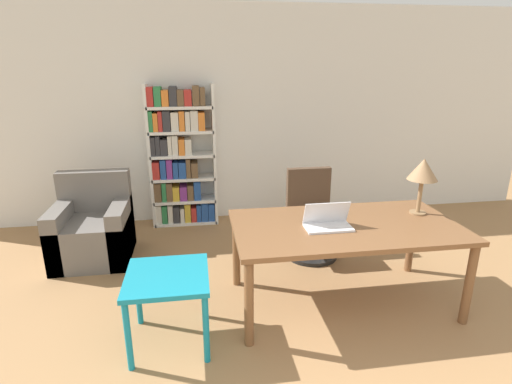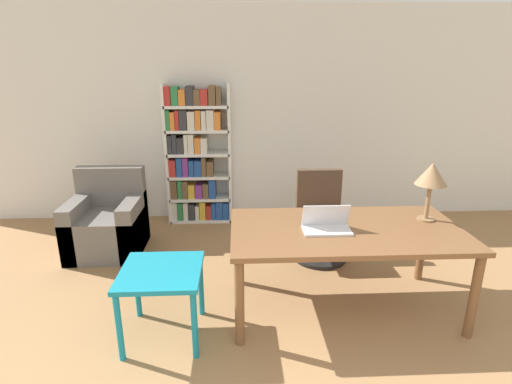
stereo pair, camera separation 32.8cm
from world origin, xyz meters
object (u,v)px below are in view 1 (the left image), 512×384
Objects in this scene: office_chair at (311,218)px; side_table_blue at (168,285)px; desk at (345,233)px; laptop at (328,222)px; table_lamp at (423,171)px; armchair at (93,231)px; bookshelf at (179,159)px.

office_chair is 1.57× the size of side_table_blue.
desk is 3.15× the size of side_table_blue.
laptop is 0.76× the size of table_lamp.
side_table_blue is (-1.43, -1.27, 0.06)m from office_chair.
laptop is at bearing -99.68° from office_chair.
side_table_blue is at bearing -168.13° from table_lamp.
armchair is (-2.30, 0.24, -0.11)m from office_chair.
side_table_blue is 2.41m from bookshelf.
side_table_blue is at bearing -168.01° from desk.
office_chair is 2.32m from armchair.
office_chair is 1.04× the size of armchair.
desk is 0.22m from laptop.
bookshelf is (-1.40, 1.11, 0.44)m from office_chair.
laptop is at bearing -30.47° from armchair.
armchair reaches higher than desk.
bookshelf is at bearing 89.14° from side_table_blue.
bookshelf reaches higher than armchair.
desk is 2.00× the size of office_chair.
armchair is at bearing 173.98° from office_chair.
armchair is at bearing 160.57° from table_lamp.
armchair is (-2.13, 1.25, -0.47)m from laptop.
bookshelf is at bearing 120.06° from laptop.
office_chair reaches higher than desk.
bookshelf reaches higher than table_lamp.
bookshelf is at bearing 141.60° from office_chair.
laptop is 0.97m from table_lamp.
bookshelf is (-1.23, 2.12, 0.08)m from laptop.
desk is 2.08× the size of armchair.
laptop is 2.45m from bookshelf.
table_lamp reaches higher than desk.
laptop is 0.21× the size of bookshelf.
table_lamp is (0.72, 0.15, 0.46)m from desk.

